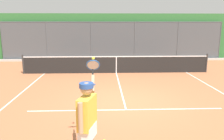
{
  "coord_description": "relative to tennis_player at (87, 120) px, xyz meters",
  "views": [
    {
      "loc": [
        0.71,
        7.3,
        2.69
      ],
      "look_at": [
        0.4,
        -0.59,
        1.05
      ],
      "focal_mm": 35.23,
      "sensor_mm": 36.0,
      "label": 1
    }
  ],
  "objects": [
    {
      "name": "tennis_net",
      "position": [
        -1.01,
        -8.44,
        -0.51
      ],
      "size": [
        10.41,
        0.09,
        1.07
      ],
      "color": "#2D2D2D",
      "rests_on": "ground"
    },
    {
      "name": "tennis_player",
      "position": [
        0.0,
        0.0,
        0.0
      ],
      "size": [
        0.4,
        1.43,
        2.0
      ],
      "rotation": [
        0.0,
        0.0,
        -1.86
      ],
      "color": "navy",
      "rests_on": "ground"
    },
    {
      "name": "court_line_markings",
      "position": [
        -1.01,
        -2.67,
        -1.01
      ],
      "size": [
        8.1,
        10.01,
        0.01
      ],
      "color": "white",
      "rests_on": "ground"
    },
    {
      "name": "fence_backdrop",
      "position": [
        -1.01,
        -13.59,
        0.73
      ],
      "size": [
        19.47,
        1.37,
        3.51
      ],
      "color": "#474C51",
      "rests_on": "ground"
    },
    {
      "name": "ground_plane",
      "position": [
        -1.01,
        -3.62,
        -1.01
      ],
      "size": [
        60.0,
        60.0,
        0.0
      ],
      "primitive_type": "plane",
      "color": "#A8603D"
    }
  ]
}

